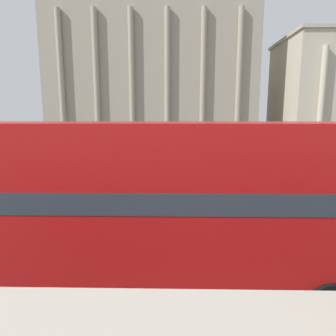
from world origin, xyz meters
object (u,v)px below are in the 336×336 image
(traffic_light_near, at_px, (251,162))
(double_decker_bus, at_px, (151,202))
(plaza_building_left, at_px, (153,70))
(pedestrian_red, at_px, (139,162))
(pedestrian_olive, at_px, (249,152))
(traffic_light_mid, at_px, (175,141))

(traffic_light_near, bearing_deg, double_decker_bus, -120.80)
(plaza_building_left, bearing_deg, pedestrian_red, -87.64)
(traffic_light_near, height_order, pedestrian_olive, traffic_light_near)
(plaza_building_left, relative_size, traffic_light_mid, 9.25)
(traffic_light_near, xyz_separation_m, pedestrian_olive, (3.67, 15.04, -1.33))
(plaza_building_left, distance_m, pedestrian_olive, 32.53)
(traffic_light_mid, bearing_deg, double_decker_bus, -92.31)
(double_decker_bus, height_order, traffic_light_near, double_decker_bus)
(pedestrian_red, bearing_deg, plaza_building_left, 100.25)
(pedestrian_red, bearing_deg, traffic_light_mid, 1.88)
(double_decker_bus, bearing_deg, pedestrian_red, 96.97)
(traffic_light_near, relative_size, pedestrian_red, 1.90)
(plaza_building_left, height_order, pedestrian_red, plaza_building_left)
(pedestrian_red, bearing_deg, pedestrian_olive, 45.41)
(plaza_building_left, relative_size, pedestrian_olive, 22.78)
(traffic_light_mid, height_order, pedestrian_olive, traffic_light_mid)
(plaza_building_left, relative_size, pedestrian_red, 20.23)
(double_decker_bus, height_order, traffic_light_mid, double_decker_bus)
(pedestrian_olive, bearing_deg, double_decker_bus, -121.06)
(traffic_light_mid, height_order, pedestrian_red, traffic_light_mid)
(pedestrian_red, bearing_deg, traffic_light_near, -44.21)
(double_decker_bus, bearing_deg, plaza_building_left, 93.03)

